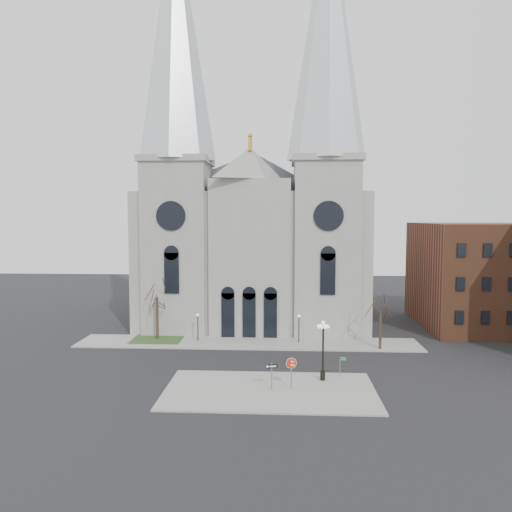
{
  "coord_description": "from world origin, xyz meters",
  "views": [
    {
      "loc": [
        4.02,
        -46.52,
        14.91
      ],
      "look_at": [
        1.12,
        8.0,
        10.58
      ],
      "focal_mm": 35.0,
      "sensor_mm": 36.0,
      "label": 1
    }
  ],
  "objects_px": {
    "stop_sign": "(291,367)",
    "one_way_sign": "(272,372)",
    "globe_lamp": "(323,343)",
    "street_name_sign": "(341,364)"
  },
  "relations": [
    {
      "from": "globe_lamp",
      "to": "street_name_sign",
      "type": "bearing_deg",
      "value": 28.99
    },
    {
      "from": "stop_sign",
      "to": "one_way_sign",
      "type": "distance_m",
      "value": 1.77
    },
    {
      "from": "stop_sign",
      "to": "globe_lamp",
      "type": "bearing_deg",
      "value": 51.48
    },
    {
      "from": "stop_sign",
      "to": "street_name_sign",
      "type": "relative_size",
      "value": 1.4
    },
    {
      "from": "street_name_sign",
      "to": "stop_sign",
      "type": "bearing_deg",
      "value": -136.42
    },
    {
      "from": "globe_lamp",
      "to": "street_name_sign",
      "type": "distance_m",
      "value": 3.0
    },
    {
      "from": "street_name_sign",
      "to": "globe_lamp",
      "type": "bearing_deg",
      "value": -143.48
    },
    {
      "from": "stop_sign",
      "to": "street_name_sign",
      "type": "height_order",
      "value": "stop_sign"
    },
    {
      "from": "globe_lamp",
      "to": "street_name_sign",
      "type": "xyz_separation_m",
      "value": [
        1.73,
        0.96,
        -2.25
      ]
    },
    {
      "from": "street_name_sign",
      "to": "one_way_sign",
      "type": "bearing_deg",
      "value": -141.66
    }
  ]
}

